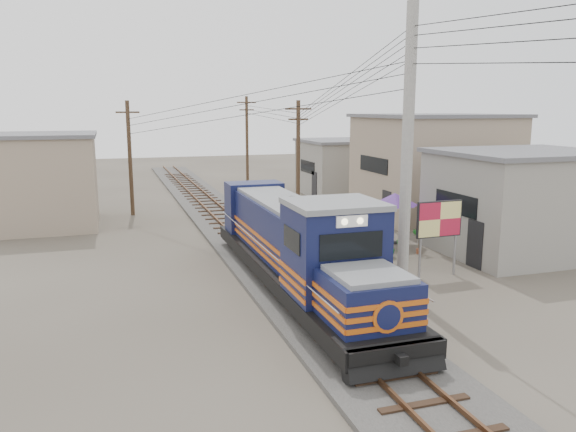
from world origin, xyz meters
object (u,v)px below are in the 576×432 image
object	(u,v)px
locomotive	(298,247)
billboard	(439,221)
market_umbrella	(395,199)
vendor	(373,228)

from	to	relation	value
locomotive	billboard	xyz separation A→B (m)	(5.82, 0.02, 0.59)
locomotive	market_umbrella	bearing A→B (deg)	38.71
billboard	market_umbrella	xyz separation A→B (m)	(1.03, 5.48, -0.02)
locomotive	billboard	world-z (taller)	locomotive
locomotive	market_umbrella	size ratio (longest dim) A/B	5.07
billboard	vendor	size ratio (longest dim) A/B	2.04
market_umbrella	billboard	bearing A→B (deg)	-100.67
billboard	market_umbrella	world-z (taller)	billboard
locomotive	billboard	size ratio (longest dim) A/B	4.93
locomotive	vendor	distance (m)	8.49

